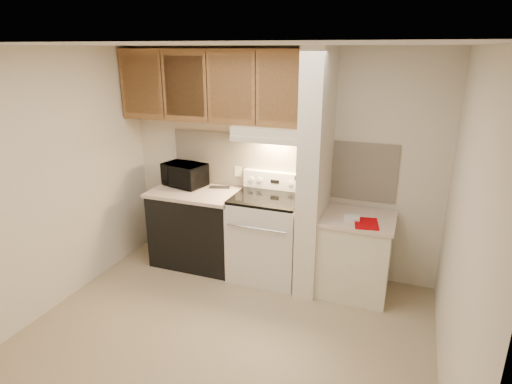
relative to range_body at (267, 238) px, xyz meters
The scene contains 50 objects.
floor 1.24m from the range_body, 90.00° to the right, with size 3.60×3.60×0.00m, color tan.
ceiling 2.34m from the range_body, 90.00° to the right, with size 3.60×3.60×0.00m, color white.
wall_back 0.86m from the range_body, 90.00° to the left, with size 3.60×0.02×2.50m, color beige.
wall_left 2.28m from the range_body, 147.31° to the right, with size 0.02×3.00×2.50m, color beige.
wall_right 2.28m from the range_body, 32.69° to the right, with size 0.02×3.00×2.50m, color beige.
backsplash 0.84m from the range_body, 90.00° to the left, with size 2.60×0.02×0.63m, color #F4E7C9.
range_body is the anchor object (origin of this frame).
oven_window 0.32m from the range_body, 90.00° to the right, with size 0.50×0.01×0.30m, color black.
oven_handle 0.44m from the range_body, 90.00° to the right, with size 0.02×0.02×0.65m, color silver.
cooktop 0.48m from the range_body, ahead, with size 0.74×0.64×0.03m, color black.
range_backguard 0.66m from the range_body, 90.00° to the left, with size 0.76×0.08×0.20m, color silver.
range_display 0.64m from the range_body, 90.00° to the left, with size 0.10×0.01×0.04m, color black.
range_knob_left_outer 0.70m from the range_body, 139.40° to the left, with size 0.05×0.05×0.02m, color silver.
range_knob_left_inner 0.66m from the range_body, 126.87° to the left, with size 0.05×0.05×0.02m, color silver.
range_knob_right_inner 0.66m from the range_body, 53.13° to the left, with size 0.05×0.05×0.02m, color silver.
range_knob_right_outer 0.70m from the range_body, 40.60° to the left, with size 0.05×0.05×0.02m, color silver.
dishwasher_front 0.88m from the range_body, behind, with size 1.00×0.63×0.87m, color black.
left_countertop 0.98m from the range_body, behind, with size 1.04×0.67×0.04m, color beige.
spoon_rest 0.84m from the range_body, 162.63° to the left, with size 0.24×0.08×0.02m, color black.
teal_jar 1.35m from the range_body, 169.41° to the left, with size 0.09×0.09×0.10m, color #2E6366.
outlet 0.86m from the range_body, 146.31° to the left, with size 0.08×0.01×0.12m, color beige.
microwave 1.25m from the range_body, behind, with size 0.49×0.33×0.27m, color black.
partition_pillar 0.94m from the range_body, ahead, with size 0.22×0.70×2.50m, color silver.
pillar_trim 0.93m from the range_body, ahead, with size 0.01×0.70×0.04m, color brown.
knife_strip 0.95m from the range_body, ahead, with size 0.02×0.42×0.04m, color black.
knife_blade_a 0.88m from the range_body, 30.38° to the right, with size 0.01×0.04×0.16m, color silver.
knife_handle_a 1.01m from the range_body, 31.23° to the right, with size 0.02×0.02×0.10m, color black.
knife_blade_b 0.85m from the range_body, 18.22° to the right, with size 0.01×0.04×0.18m, color silver.
knife_handle_b 0.99m from the range_body, 19.23° to the right, with size 0.02×0.02×0.10m, color black.
knife_blade_c 0.83m from the range_body, ahead, with size 0.01×0.04×0.20m, color silver.
knife_handle_c 0.99m from the range_body, ahead, with size 0.02×0.02×0.10m, color black.
knife_blade_d 0.85m from the range_body, ahead, with size 0.01×0.04×0.16m, color silver.
knife_handle_d 0.99m from the range_body, ahead, with size 0.02×0.02×0.10m, color black.
knife_blade_e 0.85m from the range_body, 17.63° to the left, with size 0.01×0.04×0.18m, color silver.
knife_handle_e 0.99m from the range_body, 14.76° to the left, with size 0.02×0.02×0.10m, color black.
oven_mitt 0.79m from the range_body, 23.58° to the left, with size 0.03×0.09×0.22m, color gray.
right_cab_base 0.97m from the range_body, ahead, with size 0.70×0.60×0.81m, color beige.
right_countertop 1.04m from the range_body, ahead, with size 0.74×0.64×0.04m, color beige.
red_folder 1.15m from the range_body, ahead, with size 0.22×0.30×0.01m, color #B00106.
white_box 1.01m from the range_body, ahead, with size 0.15×0.10×0.04m, color white.
range_hood 1.17m from the range_body, 90.00° to the left, with size 0.78×0.44×0.15m, color beige.
hood_lip 1.12m from the range_body, 90.00° to the right, with size 0.78×0.04×0.06m, color beige.
upper_cabinets 1.77m from the range_body, 166.16° to the left, with size 2.18×0.33×0.77m, color brown.
cab_door_a 2.22m from the range_body, behind, with size 0.46×0.01×0.63m, color brown.
cab_gap_a 2.04m from the range_body, behind, with size 0.01×0.01×0.73m, color black.
cab_door_b 1.89m from the range_body, behind, with size 0.46×0.01×0.63m, color brown.
cab_gap_b 1.77m from the range_body, behind, with size 0.01×0.01×0.73m, color black.
cab_door_c 1.68m from the range_body, behind, with size 0.46×0.01×0.63m, color brown.
cab_gap_c 1.63m from the range_body, behind, with size 0.01×0.01×0.73m, color black.
cab_door_d 1.63m from the range_body, ahead, with size 0.46×0.01×0.63m, color brown.
Camera 1 is at (1.41, -2.97, 2.48)m, focal length 30.00 mm.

